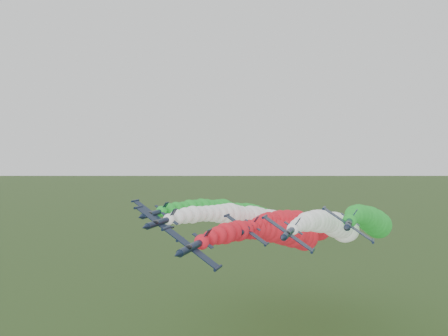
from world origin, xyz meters
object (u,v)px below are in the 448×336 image
(jet_outer_right, at_px, (371,221))
(jet_inner_left, at_px, (256,220))
(jet_outer_left, at_px, (243,214))
(jet_trail, at_px, (305,224))
(jet_lead, at_px, (286,233))
(jet_inner_right, at_px, (335,226))

(jet_outer_right, bearing_deg, jet_inner_left, -162.74)
(jet_outer_left, distance_m, jet_trail, 21.25)
(jet_trail, bearing_deg, jet_lead, -93.45)
(jet_inner_right, distance_m, jet_outer_right, 12.86)
(jet_outer_right, bearing_deg, jet_inner_right, -143.30)
(jet_lead, xyz_separation_m, jet_inner_right, (12.16, 13.38, 0.65))
(jet_lead, height_order, jet_outer_right, jet_outer_right)
(jet_lead, height_order, jet_inner_left, jet_inner_left)
(jet_inner_left, distance_m, jet_outer_left, 14.45)
(jet_inner_left, height_order, jet_outer_right, jet_outer_right)
(jet_inner_right, xyz_separation_m, jet_trail, (-10.65, 11.69, -1.98))
(jet_outer_left, distance_m, jet_outer_right, 41.91)
(jet_outer_right, distance_m, jet_trail, 21.51)
(jet_trail, bearing_deg, jet_inner_right, -47.66)
(jet_inner_right, xyz_separation_m, jet_outer_left, (-31.59, 9.18, 0.65))
(jet_lead, relative_size, jet_outer_left, 1.00)
(jet_inner_right, height_order, jet_outer_right, jet_outer_right)
(jet_outer_right, height_order, jet_trail, jet_outer_right)
(jet_lead, xyz_separation_m, jet_outer_left, (-19.42, 22.56, 1.30))
(jet_outer_left, height_order, jet_outer_right, jet_outer_right)
(jet_outer_right, relative_size, jet_trail, 1.00)
(jet_lead, bearing_deg, jet_inner_right, 47.72)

